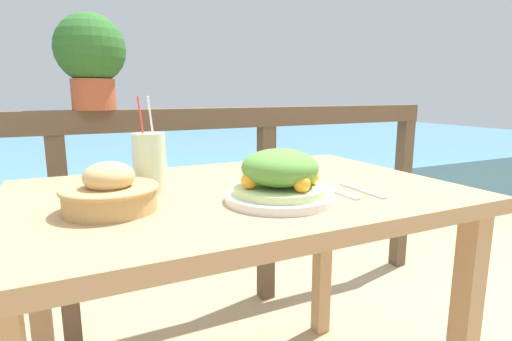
% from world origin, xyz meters
% --- Properties ---
extents(patio_table, '(1.19, 0.79, 0.78)m').
position_xyz_m(patio_table, '(0.00, 0.00, 0.67)').
color(patio_table, tan).
rests_on(patio_table, ground_plane).
extents(railing_fence, '(2.80, 0.08, 0.97)m').
position_xyz_m(railing_fence, '(0.00, 0.71, 0.70)').
color(railing_fence, brown).
rests_on(railing_fence, ground_plane).
extents(sea_backdrop, '(12.00, 4.00, 0.47)m').
position_xyz_m(sea_backdrop, '(0.00, 3.21, 0.23)').
color(sea_backdrop, teal).
rests_on(sea_backdrop, ground_plane).
extents(salad_plate, '(0.27, 0.27, 0.13)m').
position_xyz_m(salad_plate, '(0.04, -0.17, 0.83)').
color(salad_plate, silver).
rests_on(salad_plate, patio_table).
extents(drink_glass, '(0.09, 0.09, 0.25)m').
position_xyz_m(drink_glass, '(-0.22, 0.07, 0.86)').
color(drink_glass, beige).
rests_on(drink_glass, patio_table).
extents(bread_basket, '(0.21, 0.21, 0.11)m').
position_xyz_m(bread_basket, '(-0.34, -0.07, 0.82)').
color(bread_basket, tan).
rests_on(bread_basket, patio_table).
extents(potted_plant, '(0.26, 0.26, 0.36)m').
position_xyz_m(potted_plant, '(-0.30, 0.71, 1.18)').
color(potted_plant, '#A34C2D').
rests_on(potted_plant, railing_fence).
extents(fork, '(0.02, 0.18, 0.00)m').
position_xyz_m(fork, '(0.22, -0.15, 0.78)').
color(fork, silver).
rests_on(fork, patio_table).
extents(knife, '(0.02, 0.18, 0.00)m').
position_xyz_m(knife, '(0.29, -0.17, 0.78)').
color(knife, silver).
rests_on(knife, patio_table).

